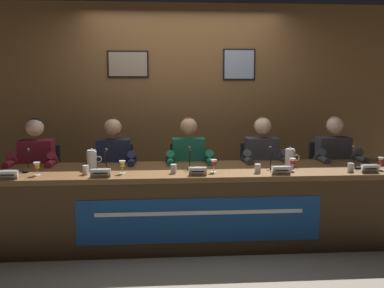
{
  "coord_description": "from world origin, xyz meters",
  "views": [
    {
      "loc": [
        -0.33,
        -4.34,
        1.62
      ],
      "look_at": [
        0.0,
        0.0,
        1.0
      ],
      "focal_mm": 41.25,
      "sensor_mm": 36.0,
      "label": 1
    }
  ],
  "objects_px": {
    "nameplate_left": "(101,173)",
    "water_pitcher_left_side": "(92,160)",
    "microphone_left": "(105,164)",
    "panelist_center": "(189,164)",
    "chair_far_left": "(41,187)",
    "water_cup_right": "(258,169)",
    "panelist_far_left": "(35,167)",
    "water_cup_far_right": "(351,168)",
    "chair_center": "(188,185)",
    "juice_glass_center": "(214,163)",
    "water_cup_center": "(174,169)",
    "chair_left": "(115,186)",
    "chair_far_right": "(328,182)",
    "juice_glass_far_right": "(381,161)",
    "nameplate_far_left": "(8,175)",
    "nameplate_right": "(281,170)",
    "chair_right": "(259,183)",
    "microphone_far_left": "(26,164)",
    "microphone_far_right": "(356,161)",
    "nameplate_far_right": "(370,168)",
    "water_pitcher_right_side": "(290,158)",
    "nameplate_center": "(198,171)",
    "juice_glass_far_left": "(37,166)",
    "juice_glass_right": "(293,162)",
    "panelist_far_right": "(335,162)",
    "water_cup_left": "(86,170)",
    "juice_glass_left": "(122,165)",
    "conference_table": "(193,193)",
    "microphone_right": "(272,162)"
  },
  "relations": [
    {
      "from": "chair_far_right",
      "to": "nameplate_far_right",
      "type": "bearing_deg",
      "value": -87.82
    },
    {
      "from": "microphone_right",
      "to": "water_cup_center",
      "type": "bearing_deg",
      "value": -172.48
    },
    {
      "from": "nameplate_left",
      "to": "microphone_far_right",
      "type": "relative_size",
      "value": 0.86
    },
    {
      "from": "chair_center",
      "to": "nameplate_right",
      "type": "relative_size",
      "value": 5.1
    },
    {
      "from": "microphone_far_left",
      "to": "microphone_far_right",
      "type": "xyz_separation_m",
      "value": [
        3.27,
        -0.07,
        0.0
      ]
    },
    {
      "from": "nameplate_right",
      "to": "water_pitcher_right_side",
      "type": "relative_size",
      "value": 0.84
    },
    {
      "from": "chair_left",
      "to": "chair_right",
      "type": "height_order",
      "value": "same"
    },
    {
      "from": "chair_far_left",
      "to": "chair_center",
      "type": "distance_m",
      "value": 1.66
    },
    {
      "from": "juice_glass_left",
      "to": "water_cup_far_right",
      "type": "height_order",
      "value": "juice_glass_left"
    },
    {
      "from": "chair_far_left",
      "to": "water_pitcher_right_side",
      "type": "distance_m",
      "value": 2.76
    },
    {
      "from": "panelist_far_left",
      "to": "microphone_far_right",
      "type": "distance_m",
      "value": 3.36
    },
    {
      "from": "juice_glass_right",
      "to": "water_pitcher_left_side",
      "type": "xyz_separation_m",
      "value": [
        -1.97,
        0.23,
        0.01
      ]
    },
    {
      "from": "nameplate_center",
      "to": "water_pitcher_left_side",
      "type": "relative_size",
      "value": 0.81
    },
    {
      "from": "panelist_center",
      "to": "water_cup_center",
      "type": "xyz_separation_m",
      "value": [
        -0.19,
        -0.63,
        0.07
      ]
    },
    {
      "from": "nameplate_left",
      "to": "water_pitcher_left_side",
      "type": "xyz_separation_m",
      "value": [
        -0.13,
        0.39,
        0.05
      ]
    },
    {
      "from": "water_cup_right",
      "to": "water_cup_far_right",
      "type": "height_order",
      "value": "same"
    },
    {
      "from": "chair_center",
      "to": "nameplate_center",
      "type": "bearing_deg",
      "value": -88.28
    },
    {
      "from": "nameplate_left",
      "to": "panelist_far_right",
      "type": "bearing_deg",
      "value": 16.66
    },
    {
      "from": "conference_table",
      "to": "water_pitcher_left_side",
      "type": "xyz_separation_m",
      "value": [
        -1.0,
        0.18,
        0.32
      ]
    },
    {
      "from": "juice_glass_left",
      "to": "water_cup_far_right",
      "type": "distance_m",
      "value": 2.2
    },
    {
      "from": "panelist_far_left",
      "to": "water_pitcher_right_side",
      "type": "height_order",
      "value": "panelist_far_left"
    },
    {
      "from": "juice_glass_far_left",
      "to": "nameplate_far_right",
      "type": "xyz_separation_m",
      "value": [
        3.16,
        -0.11,
        -0.05
      ]
    },
    {
      "from": "nameplate_left",
      "to": "microphone_left",
      "type": "relative_size",
      "value": 0.86
    },
    {
      "from": "juice_glass_far_right",
      "to": "microphone_far_right",
      "type": "bearing_deg",
      "value": 156.25
    },
    {
      "from": "panelist_far_left",
      "to": "juice_glass_center",
      "type": "bearing_deg",
      "value": -18.26
    },
    {
      "from": "nameplate_far_left",
      "to": "chair_center",
      "type": "distance_m",
      "value": 1.98
    },
    {
      "from": "juice_glass_right",
      "to": "panelist_far_right",
      "type": "bearing_deg",
      "value": 41.3
    },
    {
      "from": "microphone_far_left",
      "to": "nameplate_left",
      "type": "distance_m",
      "value": 0.81
    },
    {
      "from": "chair_left",
      "to": "nameplate_right",
      "type": "bearing_deg",
      "value": -30.09
    },
    {
      "from": "water_pitcher_left_side",
      "to": "chair_center",
      "type": "bearing_deg",
      "value": 29.52
    },
    {
      "from": "microphone_left",
      "to": "panelist_center",
      "type": "height_order",
      "value": "panelist_center"
    },
    {
      "from": "juice_glass_left",
      "to": "nameplate_left",
      "type": "bearing_deg",
      "value": -141.86
    },
    {
      "from": "microphone_far_left",
      "to": "panelist_far_right",
      "type": "relative_size",
      "value": 0.18
    },
    {
      "from": "chair_far_left",
      "to": "chair_left",
      "type": "bearing_deg",
      "value": 0.0
    },
    {
      "from": "microphone_left",
      "to": "panelist_center",
      "type": "bearing_deg",
      "value": 30.67
    },
    {
      "from": "chair_far_left",
      "to": "water_pitcher_left_side",
      "type": "relative_size",
      "value": 4.31
    },
    {
      "from": "water_cup_right",
      "to": "water_pitcher_right_side",
      "type": "distance_m",
      "value": 0.46
    },
    {
      "from": "water_cup_center",
      "to": "water_pitcher_left_side",
      "type": "xyz_separation_m",
      "value": [
        -0.81,
        0.26,
        0.06
      ]
    },
    {
      "from": "microphone_left",
      "to": "water_cup_right",
      "type": "relative_size",
      "value": 2.54
    },
    {
      "from": "nameplate_center",
      "to": "chair_far_right",
      "type": "distance_m",
      "value": 1.92
    },
    {
      "from": "juice_glass_center",
      "to": "water_cup_center",
      "type": "distance_m",
      "value": 0.39
    },
    {
      "from": "water_pitcher_left_side",
      "to": "nameplate_far_left",
      "type": "bearing_deg",
      "value": -149.31
    },
    {
      "from": "chair_left",
      "to": "water_cup_right",
      "type": "distance_m",
      "value": 1.72
    },
    {
      "from": "conference_table",
      "to": "nameplate_far_right",
      "type": "height_order",
      "value": "nameplate_far_right"
    },
    {
      "from": "chair_far_left",
      "to": "water_cup_right",
      "type": "bearing_deg",
      "value": -20.96
    },
    {
      "from": "water_cup_left",
      "to": "nameplate_center",
      "type": "distance_m",
      "value": 1.06
    },
    {
      "from": "chair_far_right",
      "to": "juice_glass_far_right",
      "type": "relative_size",
      "value": 7.3
    },
    {
      "from": "panelist_far_left",
      "to": "water_cup_far_right",
      "type": "height_order",
      "value": "panelist_far_left"
    },
    {
      "from": "water_cup_center",
      "to": "panelist_far_left",
      "type": "bearing_deg",
      "value": 156.92
    },
    {
      "from": "chair_center",
      "to": "chair_left",
      "type": "bearing_deg",
      "value": 180.0
    }
  ]
}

